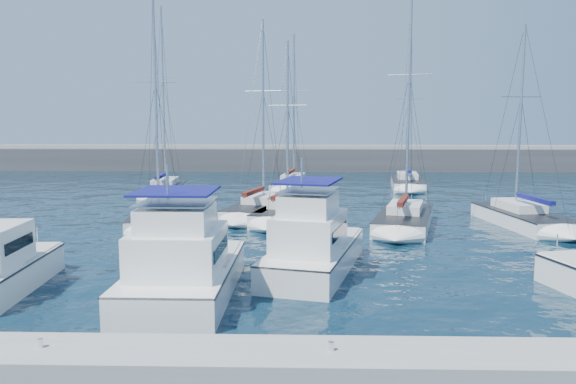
{
  "coord_description": "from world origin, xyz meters",
  "views": [
    {
      "loc": [
        -0.78,
        -25.59,
        6.8
      ],
      "look_at": [
        -1.59,
        4.22,
        3.0
      ],
      "focal_mm": 35.0,
      "sensor_mm": 36.0,
      "label": 1
    }
  ],
  "objects_px": {
    "sailboat_back_a": "(164,190)",
    "sailboat_back_c": "(407,183)",
    "motor_yacht_port_inner": "(183,268)",
    "sailboat_mid_a": "(158,219)",
    "motor_yacht_stbd_inner": "(313,248)",
    "sailboat_back_b": "(293,185)",
    "sailboat_mid_e": "(522,218)",
    "sailboat_mid_b": "(260,209)",
    "sailboat_mid_c": "(285,214)",
    "sailboat_mid_d": "(405,219)"
  },
  "relations": [
    {
      "from": "sailboat_back_b",
      "to": "sailboat_mid_c",
      "type": "bearing_deg",
      "value": -83.34
    },
    {
      "from": "sailboat_mid_a",
      "to": "sailboat_mid_e",
      "type": "relative_size",
      "value": 1.12
    },
    {
      "from": "sailboat_mid_e",
      "to": "sailboat_mid_a",
      "type": "bearing_deg",
      "value": 174.83
    },
    {
      "from": "motor_yacht_port_inner",
      "to": "sailboat_back_c",
      "type": "bearing_deg",
      "value": 67.37
    },
    {
      "from": "motor_yacht_stbd_inner",
      "to": "sailboat_mid_e",
      "type": "bearing_deg",
      "value": 54.57
    },
    {
      "from": "sailboat_mid_a",
      "to": "sailboat_mid_b",
      "type": "relative_size",
      "value": 1.04
    },
    {
      "from": "motor_yacht_stbd_inner",
      "to": "sailboat_mid_a",
      "type": "bearing_deg",
      "value": 146.41
    },
    {
      "from": "sailboat_back_c",
      "to": "motor_yacht_port_inner",
      "type": "bearing_deg",
      "value": -105.96
    },
    {
      "from": "sailboat_mid_e",
      "to": "sailboat_back_c",
      "type": "height_order",
      "value": "sailboat_back_c"
    },
    {
      "from": "sailboat_mid_a",
      "to": "sailboat_back_c",
      "type": "height_order",
      "value": "sailboat_mid_a"
    },
    {
      "from": "motor_yacht_port_inner",
      "to": "sailboat_back_c",
      "type": "relative_size",
      "value": 0.59
    },
    {
      "from": "motor_yacht_stbd_inner",
      "to": "sailboat_mid_a",
      "type": "relative_size",
      "value": 0.62
    },
    {
      "from": "motor_yacht_stbd_inner",
      "to": "sailboat_mid_b",
      "type": "distance_m",
      "value": 15.45
    },
    {
      "from": "sailboat_mid_a",
      "to": "sailboat_back_c",
      "type": "distance_m",
      "value": 29.26
    },
    {
      "from": "sailboat_mid_e",
      "to": "sailboat_back_a",
      "type": "xyz_separation_m",
      "value": [
        -26.92,
        13.95,
        0.04
      ]
    },
    {
      "from": "motor_yacht_port_inner",
      "to": "sailboat_back_c",
      "type": "height_order",
      "value": "sailboat_back_c"
    },
    {
      "from": "motor_yacht_port_inner",
      "to": "sailboat_back_b",
      "type": "distance_m",
      "value": 34.16
    },
    {
      "from": "motor_yacht_port_inner",
      "to": "sailboat_mid_a",
      "type": "relative_size",
      "value": 0.57
    },
    {
      "from": "motor_yacht_stbd_inner",
      "to": "sailboat_mid_c",
      "type": "relative_size",
      "value": 0.74
    },
    {
      "from": "sailboat_mid_c",
      "to": "sailboat_back_c",
      "type": "distance_m",
      "value": 22.66
    },
    {
      "from": "motor_yacht_stbd_inner",
      "to": "sailboat_mid_c",
      "type": "height_order",
      "value": "sailboat_mid_c"
    },
    {
      "from": "sailboat_back_a",
      "to": "sailboat_mid_c",
      "type": "bearing_deg",
      "value": -52.38
    },
    {
      "from": "motor_yacht_stbd_inner",
      "to": "sailboat_back_c",
      "type": "xyz_separation_m",
      "value": [
        10.14,
        32.19,
        -0.62
      ]
    },
    {
      "from": "sailboat_mid_b",
      "to": "sailboat_back_b",
      "type": "height_order",
      "value": "sailboat_back_b"
    },
    {
      "from": "motor_yacht_stbd_inner",
      "to": "sailboat_mid_d",
      "type": "relative_size",
      "value": 0.59
    },
    {
      "from": "sailboat_back_a",
      "to": "sailboat_mid_e",
      "type": "bearing_deg",
      "value": -31.36
    },
    {
      "from": "motor_yacht_stbd_inner",
      "to": "sailboat_mid_b",
      "type": "xyz_separation_m",
      "value": [
        -3.52,
        15.03,
        -0.62
      ]
    },
    {
      "from": "sailboat_back_a",
      "to": "sailboat_back_c",
      "type": "height_order",
      "value": "sailboat_back_a"
    },
    {
      "from": "sailboat_mid_c",
      "to": "sailboat_back_b",
      "type": "xyz_separation_m",
      "value": [
        0.19,
        17.48,
        0.02
      ]
    },
    {
      "from": "sailboat_back_b",
      "to": "sailboat_mid_e",
      "type": "bearing_deg",
      "value": -43.2
    },
    {
      "from": "motor_yacht_port_inner",
      "to": "motor_yacht_stbd_inner",
      "type": "relative_size",
      "value": 0.92
    },
    {
      "from": "sailboat_mid_a",
      "to": "sailboat_mid_b",
      "type": "xyz_separation_m",
      "value": [
        6.3,
        4.24,
        -0.02
      ]
    },
    {
      "from": "motor_yacht_port_inner",
      "to": "sailboat_mid_e",
      "type": "relative_size",
      "value": 0.64
    },
    {
      "from": "sailboat_mid_d",
      "to": "sailboat_back_c",
      "type": "xyz_separation_m",
      "value": [
        4.09,
        21.3,
        -0.01
      ]
    },
    {
      "from": "sailboat_mid_b",
      "to": "sailboat_back_b",
      "type": "bearing_deg",
      "value": 96.37
    },
    {
      "from": "sailboat_mid_e",
      "to": "sailboat_mid_c",
      "type": "bearing_deg",
      "value": 168.48
    },
    {
      "from": "sailboat_mid_e",
      "to": "sailboat_back_b",
      "type": "relative_size",
      "value": 0.86
    },
    {
      "from": "sailboat_mid_b",
      "to": "sailboat_mid_e",
      "type": "height_order",
      "value": "sailboat_mid_b"
    },
    {
      "from": "sailboat_mid_c",
      "to": "sailboat_back_a",
      "type": "xyz_separation_m",
      "value": [
        -11.43,
        12.88,
        0.04
      ]
    },
    {
      "from": "motor_yacht_port_inner",
      "to": "sailboat_back_a",
      "type": "distance_m",
      "value": 30.45
    },
    {
      "from": "motor_yacht_stbd_inner",
      "to": "sailboat_mid_e",
      "type": "relative_size",
      "value": 0.69
    },
    {
      "from": "motor_yacht_port_inner",
      "to": "sailboat_back_b",
      "type": "bearing_deg",
      "value": 84.34
    },
    {
      "from": "motor_yacht_port_inner",
      "to": "sailboat_back_a",
      "type": "xyz_separation_m",
      "value": [
        -8.02,
        29.37,
        -0.59
      ]
    },
    {
      "from": "motor_yacht_port_inner",
      "to": "sailboat_mid_e",
      "type": "height_order",
      "value": "sailboat_mid_e"
    },
    {
      "from": "sailboat_mid_e",
      "to": "sailboat_back_c",
      "type": "xyz_separation_m",
      "value": [
        -3.67,
        20.4,
        0.01
      ]
    },
    {
      "from": "sailboat_mid_e",
      "to": "motor_yacht_stbd_inner",
      "type": "bearing_deg",
      "value": -147.11
    },
    {
      "from": "motor_yacht_port_inner",
      "to": "sailboat_back_b",
      "type": "relative_size",
      "value": 0.55
    },
    {
      "from": "sailboat_mid_b",
      "to": "sailboat_back_b",
      "type": "distance_m",
      "value": 15.43
    },
    {
      "from": "sailboat_mid_a",
      "to": "sailboat_mid_c",
      "type": "xyz_separation_m",
      "value": [
        8.15,
        2.06,
        -0.02
      ]
    },
    {
      "from": "sailboat_mid_c",
      "to": "sailboat_mid_e",
      "type": "distance_m",
      "value": 15.52
    }
  ]
}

